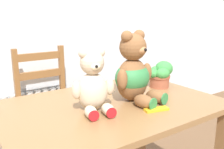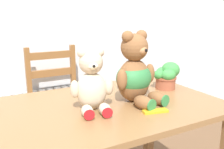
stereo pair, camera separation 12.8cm
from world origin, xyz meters
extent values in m
cube|color=silver|center=(0.00, 1.54, 1.30)|extent=(8.00, 0.04, 2.60)
cylinder|color=beige|center=(-0.34, 1.47, 0.28)|extent=(0.06, 0.06, 0.55)
cylinder|color=beige|center=(-0.27, 1.47, 0.28)|extent=(0.06, 0.06, 0.55)
cylinder|color=beige|center=(-0.20, 1.47, 0.28)|extent=(0.06, 0.06, 0.55)
cylinder|color=beige|center=(-0.13, 1.47, 0.28)|extent=(0.06, 0.06, 0.55)
cylinder|color=beige|center=(-0.06, 1.47, 0.28)|extent=(0.06, 0.06, 0.55)
cylinder|color=beige|center=(0.01, 1.47, 0.28)|extent=(0.06, 0.06, 0.55)
cylinder|color=beige|center=(0.08, 1.47, 0.28)|extent=(0.06, 0.06, 0.55)
cylinder|color=beige|center=(0.15, 1.47, 0.28)|extent=(0.06, 0.06, 0.55)
cube|color=olive|center=(0.00, 0.40, 0.74)|extent=(1.16, 0.80, 0.03)
cube|color=olive|center=(0.53, 0.75, 0.36)|extent=(0.06, 0.06, 0.72)
cube|color=brown|center=(-0.07, 1.16, 0.44)|extent=(0.42, 0.41, 0.03)
cube|color=brown|center=(0.12, 0.97, 0.21)|extent=(0.04, 0.04, 0.43)
cube|color=brown|center=(0.12, 1.34, 0.48)|extent=(0.04, 0.04, 0.96)
cube|color=brown|center=(-0.26, 1.34, 0.48)|extent=(0.04, 0.04, 0.96)
cube|color=brown|center=(-0.07, 1.34, 0.88)|extent=(0.34, 0.03, 0.06)
cube|color=brown|center=(-0.07, 1.34, 0.73)|extent=(0.34, 0.03, 0.06)
ellipsoid|color=beige|center=(-0.12, 0.38, 0.85)|extent=(0.18, 0.16, 0.19)
sphere|color=beige|center=(-0.12, 0.38, 0.99)|extent=(0.12, 0.12, 0.12)
sphere|color=beige|center=(-0.08, 0.37, 1.04)|extent=(0.05, 0.05, 0.05)
sphere|color=beige|center=(-0.16, 0.38, 1.04)|extent=(0.05, 0.05, 0.05)
ellipsoid|color=white|center=(-0.13, 0.33, 0.98)|extent=(0.06, 0.05, 0.04)
sphere|color=black|center=(-0.14, 0.31, 0.98)|extent=(0.01, 0.01, 0.01)
ellipsoid|color=beige|center=(-0.04, 0.34, 0.87)|extent=(0.05, 0.05, 0.09)
ellipsoid|color=beige|center=(-0.21, 0.38, 0.87)|extent=(0.05, 0.05, 0.09)
ellipsoid|color=beige|center=(-0.10, 0.27, 0.78)|extent=(0.07, 0.10, 0.06)
cylinder|color=red|center=(-0.11, 0.23, 0.78)|extent=(0.05, 0.02, 0.05)
ellipsoid|color=beige|center=(-0.19, 0.29, 0.78)|extent=(0.07, 0.10, 0.06)
cylinder|color=red|center=(-0.20, 0.24, 0.78)|extent=(0.05, 0.02, 0.05)
ellipsoid|color=brown|center=(0.13, 0.38, 0.87)|extent=(0.22, 0.20, 0.23)
sphere|color=brown|center=(0.13, 0.38, 1.05)|extent=(0.15, 0.15, 0.15)
sphere|color=brown|center=(0.18, 0.39, 1.11)|extent=(0.06, 0.06, 0.06)
sphere|color=brown|center=(0.08, 0.37, 1.11)|extent=(0.06, 0.06, 0.06)
ellipsoid|color=#B2794C|center=(0.14, 0.32, 1.04)|extent=(0.07, 0.07, 0.05)
sphere|color=black|center=(0.14, 0.30, 1.04)|extent=(0.02, 0.02, 0.02)
ellipsoid|color=brown|center=(0.24, 0.38, 0.89)|extent=(0.07, 0.07, 0.11)
ellipsoid|color=brown|center=(0.03, 0.33, 0.89)|extent=(0.07, 0.07, 0.11)
ellipsoid|color=brown|center=(0.20, 0.27, 0.79)|extent=(0.09, 0.13, 0.07)
cylinder|color=#337F42|center=(0.22, 0.21, 0.79)|extent=(0.06, 0.02, 0.06)
ellipsoid|color=brown|center=(0.10, 0.25, 0.79)|extent=(0.09, 0.13, 0.07)
cylinder|color=#337F42|center=(0.11, 0.19, 0.79)|extent=(0.06, 0.02, 0.06)
ellipsoid|color=#337F42|center=(0.13, 0.38, 0.88)|extent=(0.24, 0.22, 0.17)
cylinder|color=#9E5138|center=(0.44, 0.47, 0.79)|extent=(0.13, 0.13, 0.08)
cylinder|color=#9E5138|center=(0.44, 0.47, 0.82)|extent=(0.14, 0.14, 0.02)
ellipsoid|color=#3D8E42|center=(0.48, 0.48, 0.87)|extent=(0.12, 0.12, 0.10)
ellipsoid|color=#3D8E42|center=(0.44, 0.52, 0.85)|extent=(0.08, 0.06, 0.06)
ellipsoid|color=#3D8E42|center=(0.38, 0.48, 0.85)|extent=(0.07, 0.07, 0.06)
ellipsoid|color=#3D8E42|center=(0.43, 0.44, 0.85)|extent=(0.10, 0.08, 0.07)
cube|color=gold|center=(0.13, 0.18, 0.76)|extent=(0.13, 0.07, 0.01)
camera|label=1|loc=(-0.71, -0.65, 1.22)|focal=40.00mm
camera|label=2|loc=(-0.60, -0.72, 1.22)|focal=40.00mm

